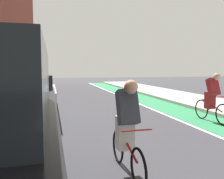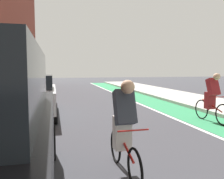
{
  "view_description": "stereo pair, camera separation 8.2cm",
  "coord_description": "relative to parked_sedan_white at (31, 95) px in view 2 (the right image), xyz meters",
  "views": [
    {
      "loc": [
        -1.96,
        2.12,
        1.76
      ],
      "look_at": [
        0.27,
        11.24,
        0.93
      ],
      "focal_mm": 37.87,
      "sensor_mm": 36.0,
      "label": 1
    },
    {
      "loc": [
        -1.88,
        2.11,
        1.76
      ],
      "look_at": [
        0.27,
        11.24,
        0.93
      ],
      "focal_mm": 37.87,
      "sensor_mm": 36.0,
      "label": 2
    }
  ],
  "objects": [
    {
      "name": "cyclist_lead",
      "position": [
        2.0,
        -5.55,
        0.06
      ],
      "size": [
        0.48,
        1.67,
        1.59
      ],
      "color": "black",
      "rests_on": "ground"
    },
    {
      "name": "ground_plane",
      "position": [
        2.81,
        1.11,
        -0.78
      ],
      "size": [
        72.42,
        72.42,
        0.0
      ],
      "primitive_type": "plane",
      "color": "#38383D"
    },
    {
      "name": "sidewalk_right",
      "position": [
        8.24,
        3.11,
        -0.71
      ],
      "size": [
        3.13,
        32.92,
        0.14
      ],
      "primitive_type": "cube",
      "color": "#A8A59E",
      "rests_on": "ground"
    },
    {
      "name": "parked_sedan_white",
      "position": [
        0.0,
        0.0,
        0.0
      ],
      "size": [
        1.87,
        4.37,
        1.53
      ],
      "color": "silver",
      "rests_on": "ground"
    },
    {
      "name": "cyclist_mid",
      "position": [
        5.89,
        -2.5,
        0.03
      ],
      "size": [
        0.48,
        1.73,
        1.62
      ],
      "color": "black",
      "rests_on": "ground"
    },
    {
      "name": "lane_divider_stripe",
      "position": [
        4.97,
        3.11,
        -0.78
      ],
      "size": [
        0.12,
        32.92,
        0.0
      ],
      "primitive_type": "cube",
      "color": "white",
      "rests_on": "ground"
    },
    {
      "name": "bike_lane_paint",
      "position": [
        5.87,
        3.11,
        -0.78
      ],
      "size": [
        1.6,
        32.92,
        0.0
      ],
      "primitive_type": "cube",
      "color": "#2D8451",
      "rests_on": "ground"
    }
  ]
}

